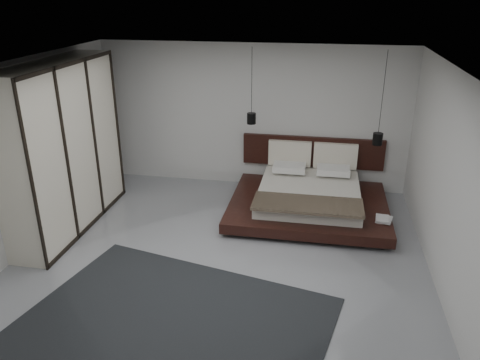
% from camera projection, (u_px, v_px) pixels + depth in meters
% --- Properties ---
extents(floor, '(6.00, 6.00, 0.00)m').
position_uv_depth(floor, '(220.00, 260.00, 6.91)').
color(floor, gray).
rests_on(floor, ground).
extents(ceiling, '(6.00, 6.00, 0.00)m').
position_uv_depth(ceiling, '(216.00, 68.00, 5.84)').
color(ceiling, white).
rests_on(ceiling, wall_back).
extents(wall_back, '(6.00, 0.00, 6.00)m').
position_uv_depth(wall_back, '(252.00, 117.00, 9.11)').
color(wall_back, silver).
rests_on(wall_back, floor).
extents(wall_front, '(6.00, 0.00, 6.00)m').
position_uv_depth(wall_front, '(134.00, 310.00, 3.65)').
color(wall_front, silver).
rests_on(wall_front, floor).
extents(wall_left, '(0.00, 6.00, 6.00)m').
position_uv_depth(wall_left, '(19.00, 159.00, 6.87)').
color(wall_left, silver).
rests_on(wall_left, floor).
extents(wall_right, '(0.00, 6.00, 6.00)m').
position_uv_depth(wall_right, '(451.00, 188.00, 5.89)').
color(wall_right, silver).
rests_on(wall_right, floor).
extents(lattice_screen, '(0.05, 0.90, 2.60)m').
position_uv_depth(lattice_screen, '(99.00, 122.00, 9.13)').
color(lattice_screen, black).
rests_on(lattice_screen, floor).
extents(bed, '(2.72, 2.37, 1.07)m').
position_uv_depth(bed, '(309.00, 196.00, 8.34)').
color(bed, black).
rests_on(bed, floor).
extents(book_lower, '(0.31, 0.37, 0.03)m').
position_uv_depth(book_lower, '(377.00, 218.00, 7.58)').
color(book_lower, '#99724C').
rests_on(book_lower, bed).
extents(book_upper, '(0.24, 0.31, 0.02)m').
position_uv_depth(book_upper, '(376.00, 218.00, 7.55)').
color(book_upper, '#99724C').
rests_on(book_upper, book_lower).
extents(pendant_left, '(0.16, 0.16, 1.35)m').
position_uv_depth(pendant_left, '(251.00, 118.00, 8.43)').
color(pendant_left, black).
rests_on(pendant_left, ceiling).
extents(pendant_right, '(0.17, 0.17, 1.62)m').
position_uv_depth(pendant_right, '(378.00, 138.00, 8.16)').
color(pendant_right, black).
rests_on(pendant_right, ceiling).
extents(wardrobe, '(0.65, 2.77, 2.72)m').
position_uv_depth(wardrobe, '(63.00, 148.00, 7.46)').
color(wardrobe, silver).
rests_on(wardrobe, floor).
extents(rug, '(4.06, 3.28, 0.02)m').
position_uv_depth(rug, '(173.00, 325.00, 5.58)').
color(rug, black).
rests_on(rug, floor).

